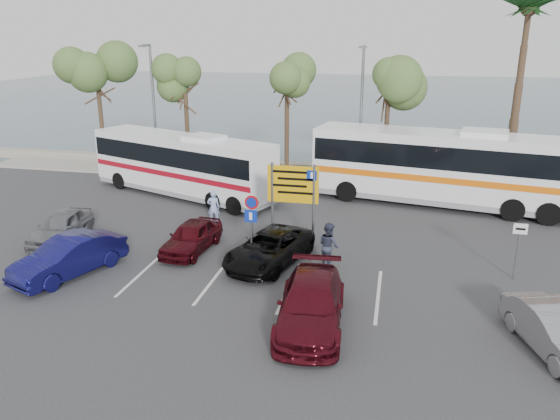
% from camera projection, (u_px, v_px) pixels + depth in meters
% --- Properties ---
extents(ground, '(120.00, 120.00, 0.00)m').
position_uv_depth(ground, '(251.00, 272.00, 21.11)').
color(ground, '#323235').
rests_on(ground, ground).
extents(kerb_strip, '(44.00, 2.40, 0.15)m').
position_uv_depth(kerb_strip, '(310.00, 179.00, 34.09)').
color(kerb_strip, gray).
rests_on(kerb_strip, ground).
extents(seawall, '(48.00, 0.80, 0.60)m').
position_uv_depth(seawall, '(315.00, 168.00, 35.88)').
color(seawall, gray).
rests_on(seawall, ground).
extents(sea, '(140.00, 140.00, 0.00)m').
position_uv_depth(sea, '(363.00, 98.00, 76.83)').
color(sea, '#3F5766').
rests_on(sea, ground).
extents(tree_far_left, '(3.20, 3.20, 7.60)m').
position_uv_depth(tree_far_left, '(97.00, 73.00, 35.00)').
color(tree_far_left, '#382619').
rests_on(tree_far_left, kerb_strip).
extents(tree_left, '(3.20, 3.20, 7.20)m').
position_uv_depth(tree_left, '(185.00, 80.00, 33.88)').
color(tree_left, '#382619').
rests_on(tree_left, kerb_strip).
extents(tree_mid, '(3.20, 3.20, 8.00)m').
position_uv_depth(tree_mid, '(287.00, 71.00, 32.35)').
color(tree_mid, '#382619').
rests_on(tree_mid, kerb_strip).
extents(tree_right, '(3.20, 3.20, 7.40)m').
position_uv_depth(tree_right, '(389.00, 81.00, 31.28)').
color(tree_right, '#382619').
rests_on(tree_right, kerb_strip).
extents(palm_tree, '(4.80, 4.80, 11.20)m').
position_uv_depth(palm_tree, '(529.00, 11.00, 28.71)').
color(palm_tree, '#382619').
rests_on(palm_tree, kerb_strip).
extents(street_lamp_left, '(0.45, 1.15, 8.01)m').
position_uv_depth(street_lamp_left, '(153.00, 103.00, 34.27)').
color(street_lamp_left, slate).
rests_on(street_lamp_left, kerb_strip).
extents(street_lamp_right, '(0.45, 1.15, 8.01)m').
position_uv_depth(street_lamp_right, '(361.00, 109.00, 31.63)').
color(street_lamp_right, slate).
rests_on(street_lamp_right, kerb_strip).
extents(direction_sign, '(2.20, 0.12, 3.60)m').
position_uv_depth(direction_sign, '(293.00, 191.00, 23.12)').
color(direction_sign, slate).
rests_on(direction_sign, ground).
extents(sign_no_stop, '(0.60, 0.08, 2.35)m').
position_uv_depth(sign_no_stop, '(252.00, 213.00, 22.96)').
color(sign_no_stop, slate).
rests_on(sign_no_stop, ground).
extents(sign_parking, '(0.50, 0.07, 2.25)m').
position_uv_depth(sign_parking, '(251.00, 229.00, 21.43)').
color(sign_parking, slate).
rests_on(sign_parking, ground).
extents(sign_taxi, '(0.50, 0.07, 2.20)m').
position_uv_depth(sign_taxi, '(518.00, 244.00, 20.06)').
color(sign_taxi, slate).
rests_on(sign_taxi, ground).
extents(lane_markings, '(12.02, 4.20, 0.01)m').
position_uv_depth(lane_markings, '(215.00, 280.00, 20.41)').
color(lane_markings, silver).
rests_on(lane_markings, ground).
extents(coach_bus_left, '(11.65, 6.57, 3.60)m').
position_uv_depth(coach_bus_left, '(182.00, 167.00, 30.51)').
color(coach_bus_left, white).
rests_on(coach_bus_left, ground).
extents(coach_bus_right, '(13.62, 5.25, 4.15)m').
position_uv_depth(coach_bus_right, '(440.00, 170.00, 28.74)').
color(coach_bus_right, white).
rests_on(coach_bus_right, ground).
extents(car_silver_a, '(1.93, 4.05, 1.34)m').
position_uv_depth(car_silver_a, '(61.00, 227.00, 24.03)').
color(car_silver_a, slate).
rests_on(car_silver_a, ground).
extents(car_blue, '(3.07, 4.73, 1.47)m').
position_uv_depth(car_blue, '(69.00, 257.00, 20.63)').
color(car_blue, '#11114F').
rests_on(car_blue, ground).
extents(car_maroon, '(2.39, 5.10, 1.44)m').
position_uv_depth(car_maroon, '(311.00, 304.00, 17.05)').
color(car_maroon, '#4A0C15').
rests_on(car_maroon, ground).
extents(car_red, '(1.85, 3.89, 1.29)m').
position_uv_depth(car_red, '(192.00, 237.00, 22.91)').
color(car_red, '#40090F').
rests_on(car_red, ground).
extents(suv_black, '(3.33, 5.05, 1.29)m').
position_uv_depth(suv_black, '(269.00, 248.00, 21.68)').
color(suv_black, black).
rests_on(suv_black, ground).
extents(car_silver_b, '(2.60, 4.26, 1.33)m').
position_uv_depth(car_silver_b, '(556.00, 331.00, 15.62)').
color(car_silver_b, gray).
rests_on(car_silver_b, ground).
extents(pedestrian_near, '(0.69, 0.55, 1.65)m').
position_uv_depth(pedestrian_near, '(213.00, 207.00, 26.15)').
color(pedestrian_near, '#92A7D4').
rests_on(pedestrian_near, ground).
extents(pedestrian_far, '(1.13, 1.14, 1.85)m').
position_uv_depth(pedestrian_far, '(329.00, 246.00, 21.20)').
color(pedestrian_far, '#2E3245').
rests_on(pedestrian_far, ground).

